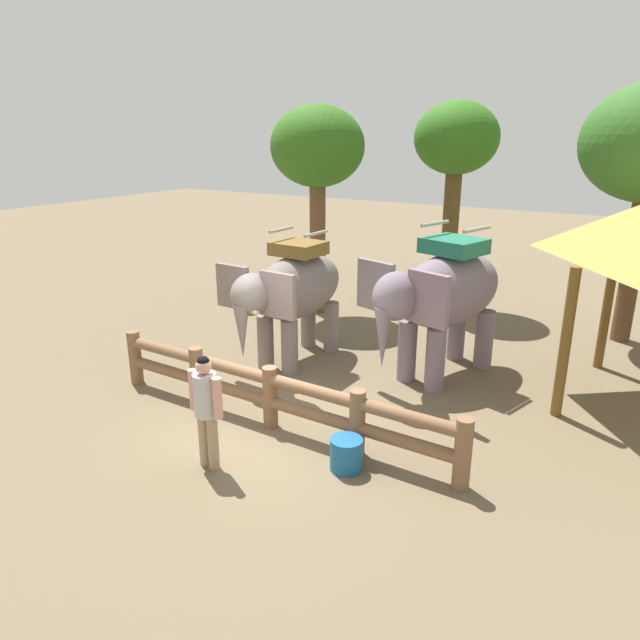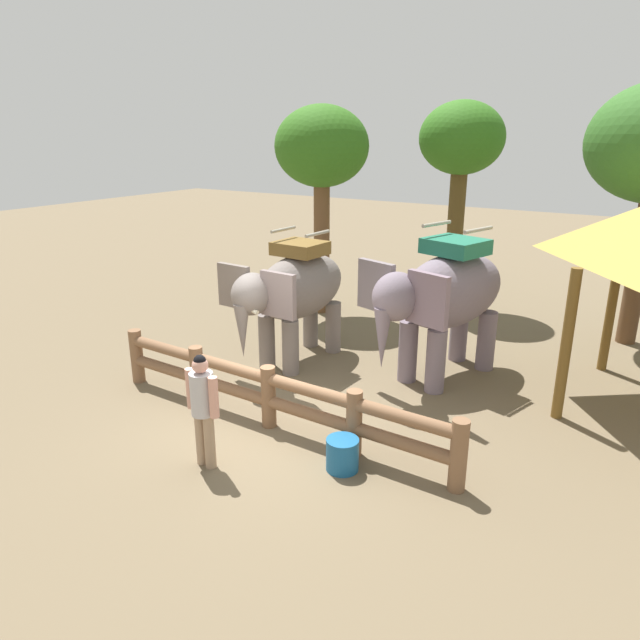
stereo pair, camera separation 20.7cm
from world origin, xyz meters
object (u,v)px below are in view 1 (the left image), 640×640
tourist_woman_in_black (206,404)px  elephant_center (443,295)px  elephant_near_left (293,291)px  log_fence (270,393)px  tree_far_right (317,152)px  feed_bucket (346,454)px  tree_far_left (456,146)px

tourist_woman_in_black → elephant_center: bearing=70.1°
elephant_near_left → elephant_center: size_ratio=0.90×
log_fence → elephant_near_left: bearing=115.5°
elephant_center → tourist_woman_in_black: (-1.73, -4.80, -0.68)m
tree_far_right → log_fence: bearing=-65.9°
log_fence → elephant_near_left: 2.96m
log_fence → feed_bucket: size_ratio=13.90×
log_fence → elephant_center: (1.67, 3.37, 1.08)m
tourist_woman_in_black → tree_far_left: (0.21, 9.60, 3.28)m
feed_bucket → log_fence: bearing=164.0°
tree_far_left → tree_far_right: (-2.77, -2.31, -0.13)m
tourist_woman_in_black → tree_far_right: size_ratio=0.33×
log_fence → elephant_near_left: (-1.21, 2.53, 0.95)m
feed_bucket → tree_far_right: bearing=124.1°
elephant_near_left → elephant_center: bearing=16.2°
log_fence → tree_far_left: 8.96m
log_fence → tree_far_left: tree_far_left is taller
feed_bucket → tree_far_left: bearing=100.0°
tree_far_left → tree_far_right: size_ratio=1.02×
elephant_center → feed_bucket: 4.11m
elephant_near_left → tourist_woman_in_black: 4.16m
elephant_near_left → tree_far_left: 6.41m
elephant_near_left → log_fence: bearing=-64.5°
elephant_center → tree_far_right: bearing=149.8°
tree_far_left → tree_far_right: bearing=-140.1°
tourist_woman_in_black → tree_far_right: tree_far_right is taller
log_fence → elephant_center: size_ratio=1.87×
log_fence → tourist_woman_in_black: tourist_woman_in_black is taller
tree_far_left → tree_far_right: 3.61m
tree_far_right → elephant_center: bearing=-30.2°
log_fence → tree_far_left: bearing=89.0°
elephant_center → tree_far_left: size_ratio=0.66×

